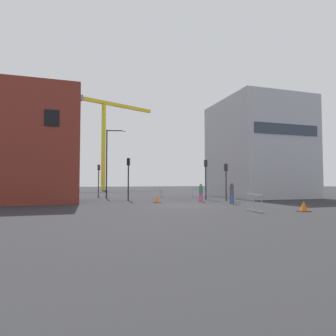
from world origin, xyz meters
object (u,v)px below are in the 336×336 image
Objects in this scene: streetlamp_tall at (109,157)px; pedestrian_walking at (201,191)px; traffic_cone_on_verge at (157,199)px; traffic_light_far at (206,173)px; traffic_light_near at (99,175)px; traffic_light_corner at (128,172)px; pedestrian_waiting at (232,192)px; traffic_light_island at (226,176)px; construction_crane at (106,128)px; traffic_cone_orange at (304,206)px.

streetlamp_tall is 4.64× the size of pedestrian_walking.
traffic_cone_on_verge is at bearing -67.92° from streetlamp_tall.
pedestrian_walking is (-1.61, -2.38, -1.74)m from traffic_light_far.
traffic_light_far is at bearing -43.35° from traffic_light_near.
traffic_light_corner is 9.98m from pedestrian_waiting.
traffic_light_island is 3.92m from pedestrian_waiting.
traffic_cone_on_verge is at bearing -178.62° from traffic_light_island.
pedestrian_waiting reaches higher than pedestrian_walking.
pedestrian_waiting is (8.82, -11.51, -3.54)m from streetlamp_tall.
traffic_light_near is at bearing 104.88° from traffic_light_corner.
streetlamp_tall is at bearing -94.09° from construction_crane.
traffic_light_near is 17.86m from pedestrian_waiting.
traffic_cone_on_verge is at bearing -57.37° from traffic_light_corner.
traffic_cone_orange reaches higher than traffic_cone_on_verge.
traffic_light_corner is at bearing 161.36° from traffic_light_island.
pedestrian_waiting is at bearing -92.44° from traffic_light_far.
pedestrian_waiting reaches higher than traffic_cone_orange.
traffic_light_far is at bearing 87.56° from pedestrian_waiting.
traffic_light_corner is at bearing -75.12° from traffic_light_near.
traffic_light_far is 2.32× the size of pedestrian_waiting.
traffic_cone_on_verge is (-5.46, 3.24, -0.72)m from pedestrian_waiting.
construction_crane is 40.22m from traffic_cone_on_verge.
pedestrian_walking is at bearing 105.84° from traffic_cone_orange.
traffic_light_corner is 7.16m from pedestrian_walking.
traffic_light_near is at bearing 105.20° from streetlamp_tall.
construction_crane is 37.98m from traffic_light_far.
construction_crane is 4.83× the size of traffic_light_far.
traffic_cone_orange is at bearing -84.79° from traffic_light_far.
streetlamp_tall is at bearing 119.53° from traffic_cone_orange.
traffic_light_near is at bearing 125.35° from pedestrian_walking.
pedestrian_walking is 9.87m from traffic_cone_orange.
streetlamp_tall is at bearing 146.30° from traffic_light_far.
traffic_cone_orange is at bearing -80.46° from construction_crane.
pedestrian_walking is at bearing 113.88° from pedestrian_waiting.
traffic_light_near is at bearing 136.65° from traffic_light_far.
streetlamp_tall reaches higher than traffic_cone_orange.
traffic_light_far is at bearing -6.73° from traffic_light_corner.
traffic_cone_on_verge is at bearing -158.57° from traffic_light_far.
traffic_light_far is at bearing 55.95° from pedestrian_walking.
traffic_light_far is 2.43× the size of pedestrian_walking.
streetlamp_tall is 11.65× the size of traffic_cone_orange.
pedestrian_waiting reaches higher than traffic_cone_on_verge.
streetlamp_tall is 1.88× the size of traffic_light_corner.
traffic_light_corner is 15.69m from traffic_cone_orange.
traffic_cone_on_verge is (-6.82, -0.16, -2.11)m from traffic_light_island.
pedestrian_walking is at bearing -173.60° from traffic_light_island.
pedestrian_walking reaches higher than traffic_cone_orange.
construction_crane is 31.10m from streetlamp_tall.
construction_crane is at bearing 99.54° from traffic_cone_orange.
streetlamp_tall is 12.10× the size of traffic_cone_on_verge.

